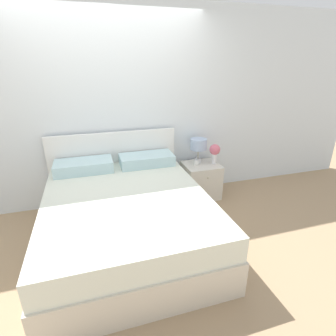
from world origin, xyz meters
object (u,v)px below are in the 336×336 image
object	(u,v)px
table_lamp	(198,145)
alarm_clock	(196,162)
nightstand	(201,180)
flower_vase	(215,151)
bed	(126,215)

from	to	relation	value
table_lamp	alarm_clock	world-z (taller)	table_lamp
nightstand	alarm_clock	bearing A→B (deg)	174.29
table_lamp	flower_vase	distance (m)	0.25
nightstand	table_lamp	world-z (taller)	table_lamp
bed	alarm_clock	world-z (taller)	bed
bed	flower_vase	distance (m)	1.61
bed	table_lamp	xyz separation A→B (m)	(1.19, 0.81, 0.46)
bed	table_lamp	size ratio (longest dim) A/B	5.76
table_lamp	alarm_clock	size ratio (longest dim) A/B	4.93
nightstand	flower_vase	size ratio (longest dim) A/B	1.75
table_lamp	nightstand	bearing A→B (deg)	-77.96
table_lamp	flower_vase	world-z (taller)	table_lamp
bed	alarm_clock	size ratio (longest dim) A/B	28.44
nightstand	flower_vase	distance (m)	0.48
flower_vase	alarm_clock	size ratio (longest dim) A/B	3.99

